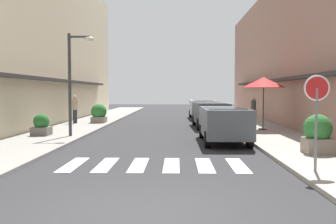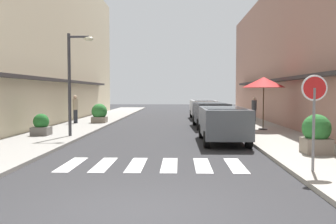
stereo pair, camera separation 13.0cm
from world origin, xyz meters
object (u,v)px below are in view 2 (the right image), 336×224
cafe_umbrella (264,83)px  parked_car_near (223,121)px  parked_car_far (203,107)px  planter_midblock (41,125)px  planter_far (99,113)px  planter_corner (316,134)px  pedestrian_walking_near (75,108)px  round_street_sign (314,98)px  street_lamp (74,72)px  parked_car_mid (210,112)px  pedestrian_walking_far (254,109)px

cafe_umbrella → parked_car_near: bearing=-121.0°
parked_car_far → planter_midblock: 14.49m
planter_midblock → planter_far: planter_far is taller
planter_corner → planter_far: size_ratio=1.04×
planter_midblock → planter_far: size_ratio=0.81×
parked_car_near → planter_far: (-6.99, 8.53, -0.21)m
cafe_umbrella → pedestrian_walking_near: size_ratio=1.57×
planter_midblock → pedestrian_walking_near: (-0.26, 6.59, 0.47)m
parked_car_near → pedestrian_walking_near: bearing=136.3°
round_street_sign → street_lamp: size_ratio=0.53×
parked_car_mid → pedestrian_walking_far: pedestrian_walking_far is taller
parked_car_far → planter_corner: parked_car_far is taller
parked_car_far → planter_corner: 16.94m
parked_car_far → cafe_umbrella: cafe_umbrella is taller
street_lamp → planter_corner: (9.17, -4.55, -2.23)m
street_lamp → pedestrian_walking_far: 13.35m
pedestrian_walking_far → parked_car_far: bearing=-6.4°
cafe_umbrella → pedestrian_walking_near: cafe_umbrella is taller
pedestrian_walking_near → parked_car_far: bearing=-174.8°
planter_midblock → pedestrian_walking_near: bearing=92.2°
street_lamp → pedestrian_walking_far: size_ratio=2.82×
street_lamp → planter_midblock: (-1.61, 0.21, -2.40)m
parked_car_near → planter_midblock: size_ratio=4.46×
parked_car_far → street_lamp: (-6.55, -12.18, 2.06)m
parked_car_near → planter_midblock: bearing=169.9°
cafe_umbrella → parked_car_far: bearing=106.1°
parked_car_near → parked_car_far: (0.00, 13.43, 0.00)m
parked_car_near → planter_midblock: (-8.16, 1.45, -0.34)m
parked_car_mid → parked_car_far: size_ratio=1.01×
parked_car_far → planter_midblock: parked_car_far is taller
planter_corner → round_street_sign: bearing=-111.3°
pedestrian_walking_near → pedestrian_walking_far: bearing=162.5°
round_street_sign → planter_far: round_street_sign is taller
parked_car_near → cafe_umbrella: bearing=59.0°
street_lamp → parked_car_near: bearing=-10.8°
parked_car_mid → planter_midblock: bearing=-148.2°
planter_midblock → pedestrian_walking_far: 14.32m
planter_far → pedestrian_walking_near: bearing=-161.1°
parked_car_mid → planter_far: bearing=163.9°
parked_car_near → pedestrian_walking_near: 11.64m
parked_car_far → pedestrian_walking_far: (3.26, -3.35, 0.05)m
parked_car_mid → pedestrian_walking_near: size_ratio=2.58×
round_street_sign → cafe_umbrella: 10.49m
parked_car_far → planter_far: parked_car_far is taller
parked_car_mid → round_street_sign: size_ratio=1.88×
round_street_sign → planter_corner: bearing=68.7°
planter_corner → planter_far: (-9.62, 11.84, -0.04)m
parked_car_far → pedestrian_walking_near: size_ratio=2.56×
parked_car_near → cafe_umbrella: (2.61, 4.35, 1.67)m
parked_car_mid → planter_corner: size_ratio=3.58×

